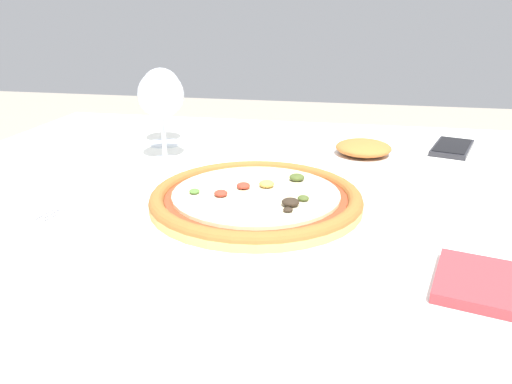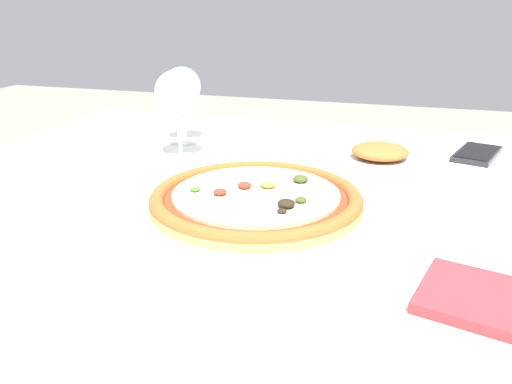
{
  "view_description": "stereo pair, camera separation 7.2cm",
  "coord_description": "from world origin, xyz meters",
  "views": [
    {
      "loc": [
        0.17,
        -0.7,
        1.04
      ],
      "look_at": [
        0.04,
        -0.04,
        0.79
      ],
      "focal_mm": 35.0,
      "sensor_mm": 36.0,
      "label": 1
    },
    {
      "loc": [
        0.24,
        -0.68,
        1.04
      ],
      "look_at": [
        0.04,
        -0.04,
        0.79
      ],
      "focal_mm": 35.0,
      "sensor_mm": 36.0,
      "label": 2
    }
  ],
  "objects": [
    {
      "name": "napkin_folded",
      "position": [
        0.34,
        -0.21,
        0.76
      ],
      "size": [
        0.17,
        0.14,
        0.01
      ],
      "color": "#933338",
      "rests_on": "dining_table"
    },
    {
      "name": "cell_phone",
      "position": [
        0.38,
        0.36,
        0.76
      ],
      "size": [
        0.11,
        0.16,
        0.01
      ],
      "color": "#232328",
      "rests_on": "dining_table"
    },
    {
      "name": "dining_table",
      "position": [
        0.0,
        0.0,
        0.67
      ],
      "size": [
        1.19,
        1.13,
        0.76
      ],
      "color": "brown",
      "rests_on": "ground_plane"
    },
    {
      "name": "side_plate",
      "position": [
        0.19,
        0.26,
        0.77
      ],
      "size": [
        0.18,
        0.18,
        0.04
      ],
      "color": "white",
      "rests_on": "dining_table"
    },
    {
      "name": "wine_glass_far_left",
      "position": [
        -0.23,
        0.29,
        0.87
      ],
      "size": [
        0.08,
        0.08,
        0.16
      ],
      "color": "silver",
      "rests_on": "dining_table"
    },
    {
      "name": "fork",
      "position": [
        -0.25,
        -0.17,
        0.76
      ],
      "size": [
        0.04,
        0.17,
        0.0
      ],
      "color": "silver",
      "rests_on": "dining_table"
    },
    {
      "name": "pizza_plate",
      "position": [
        0.04,
        -0.04,
        0.77
      ],
      "size": [
        0.35,
        0.35,
        0.04
      ],
      "color": "white",
      "rests_on": "dining_table"
    },
    {
      "name": "wine_glass_far_right",
      "position": [
        -0.18,
        0.17,
        0.88
      ],
      "size": [
        0.09,
        0.09,
        0.17
      ],
      "color": "silver",
      "rests_on": "dining_table"
    }
  ]
}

